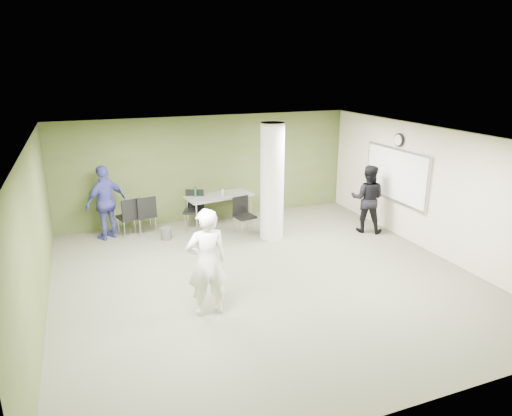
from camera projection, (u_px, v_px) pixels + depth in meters
name	position (u px, v px, depth m)	size (l,w,h in m)	color
floor	(265.00, 277.00, 9.11)	(8.00, 8.00, 0.00)	#545543
ceiling	(266.00, 137.00, 8.27)	(8.00, 8.00, 0.00)	white
wall_back	(209.00, 168.00, 12.24)	(8.00, 0.02, 2.80)	#485327
wall_left	(35.00, 239.00, 7.30)	(0.02, 8.00, 2.80)	#485327
wall_right_cream	(432.00, 191.00, 10.07)	(0.02, 8.00, 2.80)	beige
column	(272.00, 182.00, 10.81)	(0.56, 0.56, 2.80)	silver
whiteboard	(395.00, 175.00, 11.08)	(0.05, 2.30, 1.30)	silver
wall_clock	(399.00, 140.00, 10.83)	(0.06, 0.32, 0.32)	black
folding_table	(219.00, 197.00, 11.85)	(1.82, 1.01, 1.07)	gray
wastebasket	(166.00, 234.00, 11.05)	(0.25, 0.25, 0.29)	#4C4C4C
chair_back_left	(130.00, 214.00, 11.12)	(0.60, 0.60, 0.98)	black
chair_back_right	(146.00, 212.00, 11.25)	(0.58, 0.58, 0.99)	black
chair_table_left	(194.00, 206.00, 11.73)	(0.64, 0.64, 0.99)	black
chair_table_right	(243.00, 212.00, 11.38)	(0.54, 0.54, 0.92)	black
woman_white	(207.00, 263.00, 7.53)	(0.68, 0.45, 1.88)	white
man_black	(368.00, 199.00, 11.39)	(0.83, 0.65, 1.72)	black
man_blue	(106.00, 202.00, 10.91)	(1.06, 0.44, 1.81)	#3B3C93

